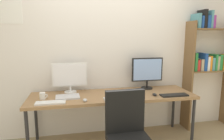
# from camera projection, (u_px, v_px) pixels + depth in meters

# --- Properties ---
(wall_back) EXTENTS (4.75, 0.11, 2.60)m
(wall_back) POSITION_uv_depth(u_px,v_px,m) (108.00, 53.00, 3.17)
(wall_back) COLOR silver
(wall_back) RESTS_ON ground_plane
(desk) EXTENTS (2.35, 0.68, 0.74)m
(desk) POSITION_uv_depth(u_px,v_px,m) (113.00, 98.00, 2.86)
(desk) COLOR #936D47
(desk) RESTS_ON ground_plane
(bookshelf) EXTENTS (0.83, 0.28, 1.98)m
(bookshelf) POSITION_uv_depth(u_px,v_px,m) (209.00, 59.00, 3.32)
(bookshelf) COLOR brown
(bookshelf) RESTS_ON ground_plane
(monitor_left) EXTENTS (0.51, 0.18, 0.44)m
(monitor_left) POSITION_uv_depth(u_px,v_px,m) (70.00, 77.00, 2.91)
(monitor_left) COLOR silver
(monitor_left) RESTS_ON desk
(monitor_right) EXTENTS (0.50, 0.18, 0.50)m
(monitor_right) POSITION_uv_depth(u_px,v_px,m) (147.00, 71.00, 3.13)
(monitor_right) COLOR black
(monitor_right) RESTS_ON desk
(keyboard_left) EXTENTS (0.37, 0.13, 0.02)m
(keyboard_left) POSITION_uv_depth(u_px,v_px,m) (50.00, 103.00, 2.47)
(keyboard_left) COLOR silver
(keyboard_left) RESTS_ON desk
(keyboard_center) EXTENTS (0.33, 0.13, 0.02)m
(keyboard_center) POSITION_uv_depth(u_px,v_px,m) (116.00, 99.00, 2.63)
(keyboard_center) COLOR silver
(keyboard_center) RESTS_ON desk
(keyboard_right) EXTENTS (0.39, 0.13, 0.02)m
(keyboard_right) POSITION_uv_depth(u_px,v_px,m) (174.00, 95.00, 2.79)
(keyboard_right) COLOR black
(keyboard_right) RESTS_ON desk
(mouse_left_side) EXTENTS (0.06, 0.10, 0.03)m
(mouse_left_side) POSITION_uv_depth(u_px,v_px,m) (155.00, 95.00, 2.79)
(mouse_left_side) COLOR black
(mouse_left_side) RESTS_ON desk
(mouse_right_side) EXTENTS (0.06, 0.10, 0.03)m
(mouse_right_side) POSITION_uv_depth(u_px,v_px,m) (85.00, 100.00, 2.56)
(mouse_right_side) COLOR silver
(mouse_right_side) RESTS_ON desk
(laptop_closed) EXTENTS (0.33, 0.24, 0.02)m
(laptop_closed) POSITION_uv_depth(u_px,v_px,m) (68.00, 97.00, 2.70)
(laptop_closed) COLOR silver
(laptop_closed) RESTS_ON desk
(coffee_mug) EXTENTS (0.11, 0.08, 0.09)m
(coffee_mug) POSITION_uv_depth(u_px,v_px,m) (43.00, 96.00, 2.63)
(coffee_mug) COLOR white
(coffee_mug) RESTS_ON desk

